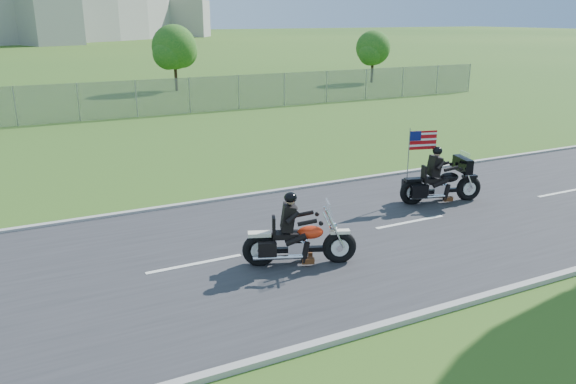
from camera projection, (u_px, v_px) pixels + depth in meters
name	position (u px, v px, depth m)	size (l,w,h in m)	color
ground	(276.00, 250.00, 13.39)	(420.00, 420.00, 0.00)	#254B17
road	(276.00, 249.00, 13.39)	(120.00, 8.00, 0.04)	#28282B
curb_north	(218.00, 200.00, 16.84)	(120.00, 0.18, 0.12)	#9E9B93
curb_south	(373.00, 329.00, 9.92)	(120.00, 0.18, 0.12)	#9E9B93
fence	(15.00, 106.00, 28.05)	(60.00, 0.03, 2.00)	gray
tree_fence_near	(175.00, 49.00, 40.72)	(3.52, 3.28, 4.75)	#382316
tree_fence_far	(373.00, 50.00, 45.88)	(3.08, 2.87, 4.20)	#382316
motorcycle_lead	(298.00, 242.00, 12.42)	(2.46, 1.22, 1.73)	black
motorcycle_follow	(441.00, 184.00, 16.56)	(2.55, 1.13, 2.16)	black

